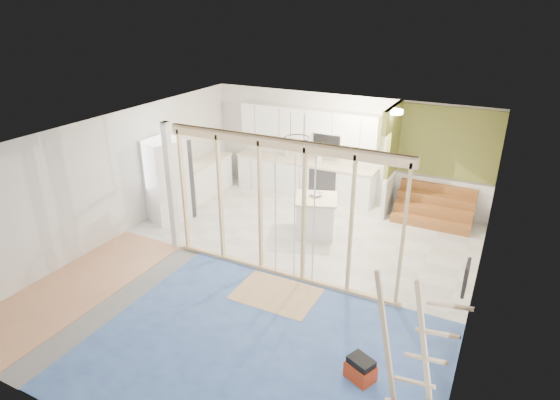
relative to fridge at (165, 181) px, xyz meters
The scene contains 17 objects.
room 3.27m from the fridge, 17.47° to the right, with size 7.01×8.01×2.61m.
floor_overlays 3.43m from the fridge, 16.08° to the right, with size 7.00×8.00×0.03m.
stud_frame 3.11m from the fridge, 18.70° to the right, with size 4.66×0.14×2.60m.
base_cabinets 2.85m from the fridge, 57.95° to the left, with size 4.45×2.24×0.93m.
upper_cabinets 3.73m from the fridge, 51.46° to the left, with size 3.60×0.41×0.85m.
green_partition 5.80m from the fridge, 27.53° to the left, with size 2.25×1.51×2.60m.
pot_rack 3.12m from the fridge, 18.12° to the left, with size 0.52×0.52×0.72m.
sheathing_panel 7.23m from the fridge, 24.33° to the right, with size 0.02×4.00×2.60m, color #A17657.
electrical_panel 6.99m from the fridge, 19.99° to the right, with size 0.04×0.30×0.40m, color #343439.
ceiling_light 5.19m from the fridge, 24.21° to the left, with size 0.32×0.32×0.08m, color #FFEABF.
fridge is the anchor object (origin of this frame).
island 3.45m from the fridge, 14.07° to the left, with size 1.10×1.10×0.84m.
bowl 3.40m from the fridge, 15.91° to the left, with size 0.26×0.26×0.06m, color beige.
soap_bottle_a 3.27m from the fridge, 60.21° to the left, with size 0.10×0.10×0.27m, color #A4A9B6.
soap_bottle_b 3.77m from the fridge, 46.62° to the left, with size 0.09×0.09×0.21m, color white.
toolbox 6.21m from the fridge, 27.02° to the right, with size 0.45×0.40×0.35m.
ladder 6.94m from the fridge, 27.59° to the right, with size 1.05×0.09×1.95m.
Camera 1 is at (3.60, -6.56, 4.66)m, focal length 30.00 mm.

